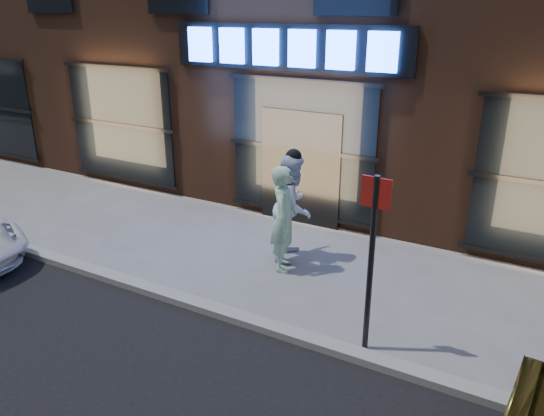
{
  "coord_description": "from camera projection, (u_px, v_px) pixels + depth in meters",
  "views": [
    {
      "loc": [
        4.65,
        -5.63,
        4.36
      ],
      "look_at": [
        0.61,
        1.6,
        1.2
      ],
      "focal_mm": 35.0,
      "sensor_mm": 36.0,
      "label": 1
    }
  ],
  "objects": [
    {
      "name": "ground",
      "position": [
        188.0,
        305.0,
        8.27
      ],
      "size": [
        90.0,
        90.0,
        0.0
      ],
      "primitive_type": "plane",
      "color": "slate",
      "rests_on": "ground"
    },
    {
      "name": "curb",
      "position": [
        188.0,
        301.0,
        8.25
      ],
      "size": [
        60.0,
        0.25,
        0.12
      ],
      "primitive_type": "cube",
      "color": "gray",
      "rests_on": "ground"
    },
    {
      "name": "man_bowtie",
      "position": [
        284.0,
        219.0,
        9.12
      ],
      "size": [
        0.67,
        0.8,
        1.88
      ],
      "primitive_type": "imported",
      "rotation": [
        0.0,
        0.0,
        1.96
      ],
      "color": "#B3ECCC",
      "rests_on": "ground"
    },
    {
      "name": "man_cap",
      "position": [
        293.0,
        206.0,
        9.56
      ],
      "size": [
        0.92,
        1.08,
        1.95
      ],
      "primitive_type": "imported",
      "rotation": [
        0.0,
        0.0,
        1.78
      ],
      "color": "white",
      "rests_on": "ground"
    },
    {
      "name": "sign_post",
      "position": [
        372.0,
        249.0,
        6.7
      ],
      "size": [
        0.39,
        0.08,
        2.46
      ],
      "rotation": [
        0.0,
        0.0,
        -0.1
      ],
      "color": "#262628",
      "rests_on": "ground"
    }
  ]
}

